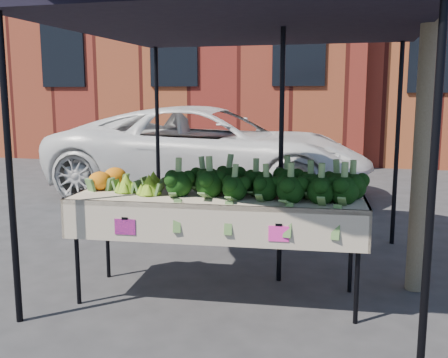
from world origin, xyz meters
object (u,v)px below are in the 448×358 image
street_tree (431,16)px  canopy (245,133)px  vehicle (210,33)px  table (218,247)px

street_tree → canopy: bearing=-179.6°
vehicle → street_tree: bearing=-143.4°
table → vehicle: size_ratio=0.45×
table → street_tree: size_ratio=0.52×
table → street_tree: 2.60m
table → vehicle: (-1.35, 4.47, 2.28)m
canopy → vehicle: vehicle is taller
vehicle → street_tree: vehicle is taller
vehicle → street_tree: size_ratio=1.16×
canopy → table: bearing=-98.5°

